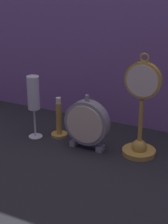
# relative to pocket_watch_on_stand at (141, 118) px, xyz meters

# --- Properties ---
(ground_plane) EXTENTS (4.00, 4.00, 0.00)m
(ground_plane) POSITION_rel_pocket_watch_on_stand_xyz_m (-0.19, -0.11, -0.13)
(ground_plane) COLOR #232328
(fabric_backdrop_drape) EXTENTS (1.79, 0.01, 0.73)m
(fabric_backdrop_drape) POSITION_rel_pocket_watch_on_stand_xyz_m (-0.19, 0.22, 0.24)
(fabric_backdrop_drape) COLOR #8460A8
(fabric_backdrop_drape) RESTS_ON ground_plane
(pocket_watch_on_stand) EXTENTS (0.12, 0.11, 0.34)m
(pocket_watch_on_stand) POSITION_rel_pocket_watch_on_stand_xyz_m (0.00, 0.00, 0.00)
(pocket_watch_on_stand) COLOR gold
(pocket_watch_on_stand) RESTS_ON ground_plane
(mantel_clock_silver) EXTENTS (0.15, 0.04, 0.19)m
(mantel_clock_silver) POSITION_rel_pocket_watch_on_stand_xyz_m (-0.17, -0.04, -0.04)
(mantel_clock_silver) COLOR gray
(mantel_clock_silver) RESTS_ON ground_plane
(champagne_flute) EXTENTS (0.05, 0.05, 0.23)m
(champagne_flute) POSITION_rel_pocket_watch_on_stand_xyz_m (-0.38, -0.04, 0.02)
(champagne_flute) COLOR silver
(champagne_flute) RESTS_ON ground_plane
(brass_candlestick) EXTENTS (0.06, 0.06, 0.15)m
(brass_candlestick) POSITION_rel_pocket_watch_on_stand_xyz_m (-0.30, 0.00, -0.08)
(brass_candlestick) COLOR gold
(brass_candlestick) RESTS_ON ground_plane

